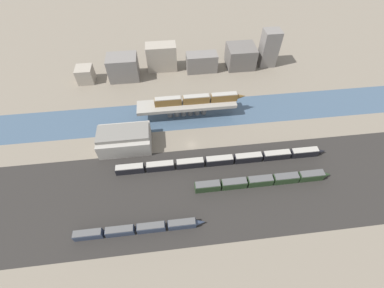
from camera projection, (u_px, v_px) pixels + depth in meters
name	position (u px, v px, depth m)	size (l,w,h in m)	color
ground_plane	(191.00, 145.00, 115.91)	(400.00, 400.00, 0.00)	#756B5B
railbed_yard	(198.00, 191.00, 100.72)	(280.00, 42.00, 0.01)	#282623
river_water	(187.00, 114.00, 128.36)	(320.00, 20.18, 0.01)	#3D5166
bridge	(187.00, 106.00, 123.92)	(47.51, 8.84, 7.47)	gray
train_on_bridge	(199.00, 99.00, 121.51)	(43.87, 2.81, 4.07)	brown
train_yard_near	(139.00, 229.00, 89.37)	(45.63, 2.63, 3.54)	#2D384C
train_yard_mid	(263.00, 181.00, 101.58)	(55.51, 3.19, 3.92)	#23381E
train_yard_far	(223.00, 160.00, 108.02)	(90.12, 2.92, 3.81)	black
warehouse_building	(125.00, 139.00, 112.26)	(22.54, 14.10, 9.18)	#9E998E
city_block_far_left	(85.00, 74.00, 142.55)	(8.74, 8.80, 8.62)	gray
city_block_left	(123.00, 68.00, 142.65)	(16.32, 11.58, 13.43)	slate
city_block_center	(162.00, 57.00, 147.72)	(16.94, 8.66, 15.22)	gray
city_block_right	(202.00, 62.00, 148.46)	(17.57, 8.33, 10.50)	slate
city_block_far_right	(241.00, 56.00, 151.07)	(15.99, 14.40, 12.17)	#605B56
city_block_tall	(269.00, 48.00, 148.55)	(9.46, 8.45, 20.99)	slate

